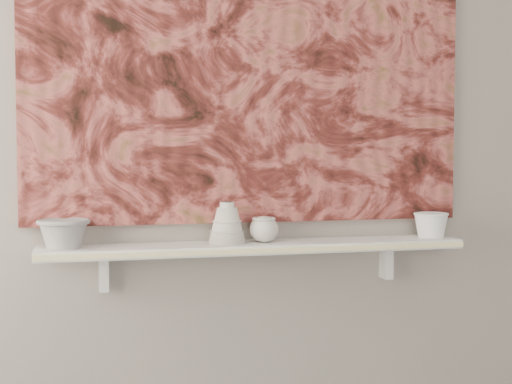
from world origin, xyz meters
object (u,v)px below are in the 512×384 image
object	(u,v)px
bowl_grey	(64,233)
bowl_white	(431,225)
shelf	(256,247)
painting	(251,59)
bell_vessel	(227,223)
cup_cream	(264,229)

from	to	relation	value
bowl_grey	bowl_white	world-z (taller)	bowl_grey
shelf	bowl_grey	distance (m)	0.61
painting	bowl_white	xyz separation A→B (m)	(0.63, -0.08, -0.57)
shelf	bell_vessel	world-z (taller)	bell_vessel
painting	cup_cream	bearing A→B (deg)	-72.03
bowl_grey	cup_cream	distance (m)	0.64
bowl_grey	cup_cream	xyz separation A→B (m)	(0.64, 0.00, -0.00)
shelf	bowl_grey	xyz separation A→B (m)	(-0.61, 0.00, 0.06)
bowl_grey	bowl_white	size ratio (longest dim) A/B	1.35
cup_cream	bell_vessel	bearing A→B (deg)	180.00
painting	bell_vessel	world-z (taller)	painting
painting	cup_cream	size ratio (longest dim) A/B	15.86
shelf	painting	size ratio (longest dim) A/B	0.93
shelf	bell_vessel	bearing A→B (deg)	180.00
bowl_grey	bowl_white	xyz separation A→B (m)	(1.24, 0.00, -0.00)
shelf	painting	bearing A→B (deg)	90.00
bell_vessel	painting	bearing A→B (deg)	39.49
cup_cream	bowl_white	xyz separation A→B (m)	(0.60, 0.00, 0.00)
shelf	cup_cream	bearing A→B (deg)	0.00
cup_cream	bowl_white	world-z (taller)	same
cup_cream	bell_vessel	distance (m)	0.13
bowl_grey	shelf	bearing A→B (deg)	0.00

